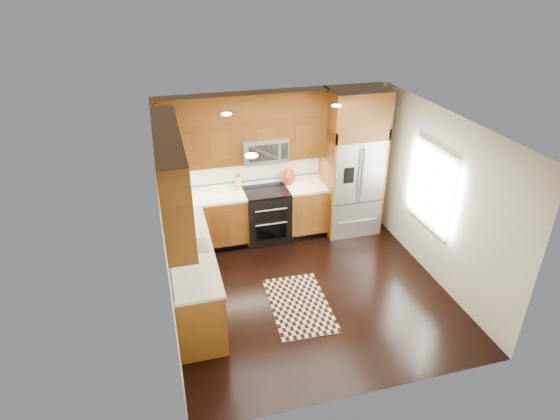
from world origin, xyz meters
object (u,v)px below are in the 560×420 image
object	(u,v)px
refrigerator	(352,163)
rug	(299,305)
knife_block	(238,182)
range	(267,215)
utensil_crock	(289,179)

from	to	relation	value
refrigerator	rug	world-z (taller)	refrigerator
refrigerator	knife_block	bearing A→B (deg)	171.88
range	utensil_crock	size ratio (longest dim) A/B	2.93
rug	refrigerator	bearing A→B (deg)	53.36
rug	utensil_crock	world-z (taller)	utensil_crock
refrigerator	utensil_crock	size ratio (longest dim) A/B	8.05
knife_block	utensil_crock	distance (m)	0.89
refrigerator	utensil_crock	distance (m)	1.15
range	refrigerator	bearing A→B (deg)	-1.40
refrigerator	rug	bearing A→B (deg)	-128.98
rug	utensil_crock	xyz separation A→B (m)	(0.44, 2.10, 1.05)
range	knife_block	bearing A→B (deg)	150.81
rug	knife_block	size ratio (longest dim) A/B	5.22
range	knife_block	distance (m)	0.77
range	knife_block	world-z (taller)	knife_block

